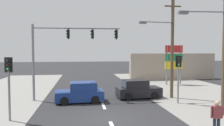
# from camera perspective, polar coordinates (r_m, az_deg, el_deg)

# --- Properties ---
(ground_plane) EXTENTS (140.00, 140.00, 0.00)m
(ground_plane) POSITION_cam_1_polar(r_m,az_deg,el_deg) (13.24, -0.95, -13.99)
(ground_plane) COLOR #28282B
(lane_dash_mid) EXTENTS (0.20, 2.40, 0.01)m
(lane_dash_mid) POSITION_cam_1_polar(r_m,az_deg,el_deg) (16.11, -2.34, -10.87)
(lane_dash_mid) COLOR silver
(lane_dash_mid) RESTS_ON ground
(lane_dash_far) EXTENTS (0.20, 2.40, 0.01)m
(lane_dash_far) POSITION_cam_1_polar(r_m,az_deg,el_deg) (20.98, -3.77, -7.59)
(lane_dash_far) COLOR silver
(lane_dash_far) RESTS_ON ground
(utility_pole_foreground_right) EXTENTS (3.78, 0.44, 8.63)m
(utility_pole_foreground_right) POSITION_cam_1_polar(r_m,az_deg,el_deg) (14.65, 26.89, 5.81)
(utility_pole_foreground_right) COLOR brown
(utility_pole_foreground_right) RESTS_ON ground
(utility_pole_midground_right) EXTENTS (3.78, 0.48, 8.66)m
(utility_pole_midground_right) POSITION_cam_1_polar(r_m,az_deg,el_deg) (18.60, 15.08, 5.42)
(utility_pole_midground_right) COLOR brown
(utility_pole_midground_right) RESTS_ON ground
(traffic_signal_mast) EXTENTS (6.89, 0.59, 6.00)m
(traffic_signal_mast) POSITION_cam_1_polar(r_m,az_deg,el_deg) (17.63, -12.40, 4.53)
(traffic_signal_mast) COLOR slate
(traffic_signal_mast) RESTS_ON ground
(pedestal_signal_right_kerb) EXTENTS (0.44, 0.30, 3.56)m
(pedestal_signal_right_kerb) POSITION_cam_1_polar(r_m,az_deg,el_deg) (16.85, 16.96, -2.06)
(pedestal_signal_right_kerb) COLOR slate
(pedestal_signal_right_kerb) RESTS_ON ground
(pedestal_signal_left_kerb) EXTENTS (0.44, 0.30, 3.56)m
(pedestal_signal_left_kerb) POSITION_cam_1_polar(r_m,az_deg,el_deg) (13.33, -25.36, -3.55)
(pedestal_signal_left_kerb) COLOR slate
(pedestal_signal_left_kerb) RESTS_ON ground
(shopping_plaza_sign) EXTENTS (2.10, 0.16, 4.60)m
(shopping_plaza_sign) POSITION_cam_1_polar(r_m,az_deg,el_deg) (26.30, 15.84, 1.00)
(shopping_plaza_sign) COLOR slate
(shopping_plaza_sign) RESTS_ON ground
(shopfront_wall_far) EXTENTS (12.00, 1.00, 3.60)m
(shopfront_wall_far) POSITION_cam_1_polar(r_m,az_deg,el_deg) (31.28, 15.50, -0.85)
(shopfront_wall_far) COLOR #A39384
(shopfront_wall_far) RESTS_ON ground
(hatchback_oncoming_mid) EXTENTS (3.75, 2.00, 1.53)m
(hatchback_oncoming_mid) POSITION_cam_1_polar(r_m,az_deg,el_deg) (18.38, 6.72, -6.92)
(hatchback_oncoming_mid) COLOR black
(hatchback_oncoming_mid) RESTS_ON ground
(hatchback_receding_far) EXTENTS (3.70, 1.91, 1.53)m
(hatchback_receding_far) POSITION_cam_1_polar(r_m,az_deg,el_deg) (16.99, -8.20, -7.75)
(hatchback_receding_far) COLOR navy
(hatchback_receding_far) RESTS_ON ground
(pedestrian_at_kerb) EXTENTS (0.55, 0.28, 1.63)m
(pedestrian_at_kerb) POSITION_cam_1_polar(r_m,az_deg,el_deg) (11.31, 25.68, -12.41)
(pedestrian_at_kerb) COLOR #232838
(pedestrian_at_kerb) RESTS_ON ground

